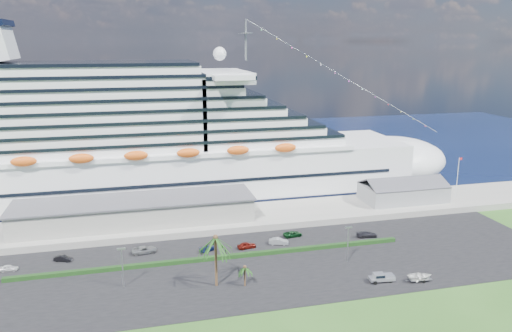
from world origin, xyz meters
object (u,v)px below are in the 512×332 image
object	(u,v)px
cruise_ship	(144,147)
parked_car_3	(208,248)
boat_trailer	(420,276)
pickup_truck	(381,277)

from	to	relation	value
cruise_ship	parked_car_3	bearing A→B (deg)	-73.64
parked_car_3	boat_trailer	size ratio (longest dim) A/B	0.74
cruise_ship	boat_trailer	distance (m)	87.25
parked_car_3	boat_trailer	world-z (taller)	boat_trailer
parked_car_3	pickup_truck	size ratio (longest dim) A/B	0.80
parked_car_3	pickup_truck	world-z (taller)	pickup_truck
cruise_ship	parked_car_3	distance (m)	47.22
parked_car_3	boat_trailer	bearing A→B (deg)	-147.11
pickup_truck	boat_trailer	xyz separation A→B (m)	(7.70, -1.82, 0.09)
parked_car_3	boat_trailer	distance (m)	47.10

